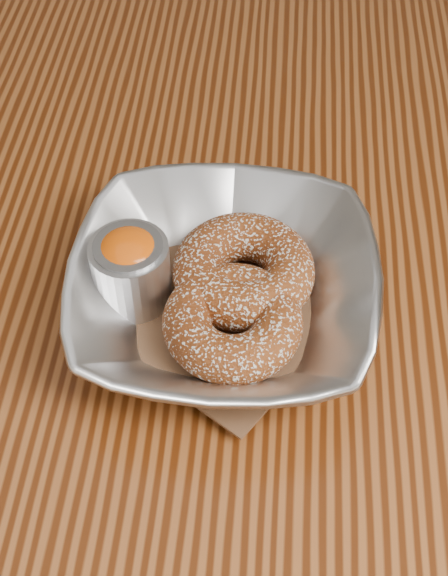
# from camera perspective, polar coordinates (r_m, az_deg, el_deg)

# --- Properties ---
(table) EXTENTS (1.20, 0.80, 0.75)m
(table) POSITION_cam_1_polar(r_m,az_deg,el_deg) (0.67, 0.08, -3.30)
(table) COLOR brown
(table) RESTS_ON ground_plane
(serving_bowl) EXTENTS (0.21, 0.21, 0.05)m
(serving_bowl) POSITION_cam_1_polar(r_m,az_deg,el_deg) (0.54, 0.00, -0.32)
(serving_bowl) COLOR silver
(serving_bowl) RESTS_ON table
(parchment) EXTENTS (0.20, 0.20, 0.00)m
(parchment) POSITION_cam_1_polar(r_m,az_deg,el_deg) (0.55, 0.00, -1.39)
(parchment) COLOR brown
(parchment) RESTS_ON table
(donut_back) EXTENTS (0.12, 0.12, 0.03)m
(donut_back) POSITION_cam_1_polar(r_m,az_deg,el_deg) (0.55, 1.40, 1.25)
(donut_back) COLOR maroon
(donut_back) RESTS_ON parchment
(donut_front) EXTENTS (0.11, 0.11, 0.03)m
(donut_front) POSITION_cam_1_polar(r_m,az_deg,el_deg) (0.52, 0.62, -2.44)
(donut_front) COLOR maroon
(donut_front) RESTS_ON parchment
(ramekin) EXTENTS (0.05, 0.05, 0.06)m
(ramekin) POSITION_cam_1_polar(r_m,az_deg,el_deg) (0.54, -6.65, 1.41)
(ramekin) COLOR silver
(ramekin) RESTS_ON table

